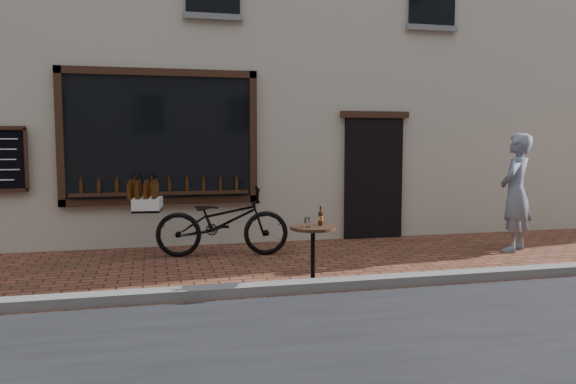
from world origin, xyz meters
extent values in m
plane|color=#542F1B|center=(0.00, 0.00, 0.00)|extent=(90.00, 90.00, 0.00)
cube|color=slate|center=(0.00, 0.20, 0.06)|extent=(90.00, 0.25, 0.12)
cube|color=black|center=(-1.90, 3.45, 1.85)|extent=(3.00, 0.06, 2.00)
cube|color=black|center=(-1.90, 3.43, 2.91)|extent=(3.24, 0.10, 0.12)
cube|color=black|center=(-1.90, 3.43, 0.79)|extent=(3.24, 0.10, 0.12)
cube|color=black|center=(-3.46, 3.43, 1.85)|extent=(0.12, 0.10, 2.24)
cube|color=black|center=(-0.34, 3.43, 1.85)|extent=(0.12, 0.10, 2.24)
cube|color=black|center=(-1.90, 3.38, 0.92)|extent=(2.90, 0.16, 0.05)
cube|color=black|center=(1.90, 3.46, 1.10)|extent=(1.10, 0.10, 2.20)
cube|color=black|center=(1.90, 3.43, 2.26)|extent=(1.30, 0.10, 0.12)
cube|color=black|center=(-4.30, 3.44, 1.50)|extent=(0.62, 0.04, 0.92)
cylinder|color=#3D1C07|center=(-3.15, 3.38, 1.04)|extent=(0.06, 0.06, 0.19)
cylinder|color=#3D1C07|center=(-2.87, 3.38, 1.04)|extent=(0.06, 0.06, 0.19)
cylinder|color=#3D1C07|center=(-2.59, 3.38, 1.04)|extent=(0.06, 0.06, 0.19)
cylinder|color=#3D1C07|center=(-2.32, 3.38, 1.04)|extent=(0.06, 0.06, 0.19)
cylinder|color=#3D1C07|center=(-2.04, 3.38, 1.04)|extent=(0.06, 0.06, 0.19)
cylinder|color=#3D1C07|center=(-1.76, 3.38, 1.04)|extent=(0.06, 0.06, 0.19)
cylinder|color=#3D1C07|center=(-1.48, 3.38, 1.04)|extent=(0.06, 0.06, 0.19)
cylinder|color=#3D1C07|center=(-1.21, 3.38, 1.04)|extent=(0.06, 0.06, 0.19)
cylinder|color=#3D1C07|center=(-0.93, 3.38, 1.04)|extent=(0.06, 0.06, 0.19)
cylinder|color=#3D1C07|center=(-0.65, 3.38, 1.04)|extent=(0.06, 0.06, 0.19)
imported|color=black|center=(-1.00, 2.50, 0.54)|extent=(2.11, 0.94, 1.07)
cube|color=black|center=(-2.12, 2.63, 0.74)|extent=(0.47, 0.61, 0.04)
cube|color=white|center=(-2.12, 2.63, 0.84)|extent=(0.47, 0.64, 0.17)
cylinder|color=#3D1C07|center=(-2.03, 2.40, 1.04)|extent=(0.07, 0.07, 0.23)
cylinder|color=#3D1C07|center=(-2.15, 2.41, 1.04)|extent=(0.07, 0.07, 0.23)
cylinder|color=#3D1C07|center=(-2.26, 2.43, 1.04)|extent=(0.07, 0.07, 0.23)
cylinder|color=#3D1C07|center=(-2.38, 2.44, 1.04)|extent=(0.07, 0.07, 0.23)
cylinder|color=#3D1C07|center=(-2.01, 2.54, 1.04)|extent=(0.07, 0.07, 0.23)
cylinder|color=#3D1C07|center=(-2.13, 2.56, 1.04)|extent=(0.07, 0.07, 0.23)
cylinder|color=#3D1C07|center=(-2.25, 2.57, 1.04)|extent=(0.07, 0.07, 0.23)
cylinder|color=#3D1C07|center=(-2.37, 2.58, 1.04)|extent=(0.07, 0.07, 0.23)
cylinder|color=#3D1C07|center=(-2.00, 2.68, 1.04)|extent=(0.07, 0.07, 0.23)
cylinder|color=#3D1C07|center=(-2.11, 2.70, 1.04)|extent=(0.07, 0.07, 0.23)
cylinder|color=#3D1C07|center=(-2.23, 2.71, 1.04)|extent=(0.07, 0.07, 0.23)
cylinder|color=#3D1C07|center=(-2.35, 2.72, 1.04)|extent=(0.07, 0.07, 0.23)
cylinder|color=#3D1C07|center=(-1.98, 2.83, 1.04)|extent=(0.07, 0.07, 0.23)
cylinder|color=black|center=(-0.12, 0.47, 0.01)|extent=(0.42, 0.42, 0.03)
cylinder|color=black|center=(-0.12, 0.47, 0.36)|extent=(0.06, 0.06, 0.67)
cylinder|color=black|center=(-0.12, 0.47, 0.72)|extent=(0.57, 0.57, 0.04)
cylinder|color=gold|center=(-0.01, 0.53, 0.82)|extent=(0.06, 0.06, 0.06)
cylinder|color=white|center=(-0.22, 0.40, 0.80)|extent=(0.07, 0.07, 0.12)
imported|color=slate|center=(3.67, 1.76, 0.96)|extent=(0.83, 0.78, 1.91)
camera|label=1|loc=(-2.05, -6.14, 1.79)|focal=35.00mm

